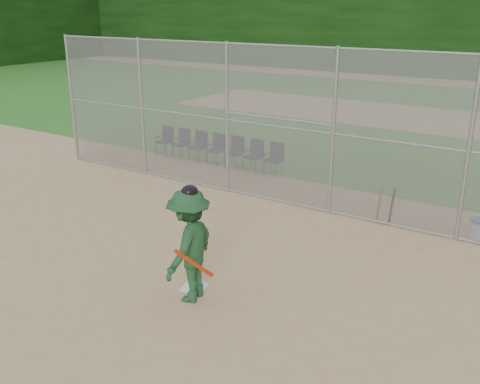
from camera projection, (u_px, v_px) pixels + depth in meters
The scene contains 15 objects.
ground at pixel (166, 287), 9.73m from camera, with size 100.00×100.00×0.00m, color tan.
grass_strip at pixel (425, 119), 24.04m from camera, with size 100.00×100.00×0.00m, color #28671F.
dirt_patch_far at pixel (425, 119), 24.04m from camera, with size 24.00×24.00×0.00m, color tan.
backstop_fence at pixel (295, 126), 13.02m from camera, with size 16.09×0.09×4.00m.
home_plate at pixel (195, 287), 9.72m from camera, with size 0.42×0.42×0.02m, color silver.
batter_at_plate at pixel (189, 245), 9.05m from camera, with size 1.06×1.40×2.10m.
water_cooler at pixel (478, 229), 11.62m from camera, with size 0.38×0.38×0.48m.
spare_bats at pixel (385, 205), 12.52m from camera, with size 0.36×0.31×0.84m.
chair_0 at pixel (164, 141), 18.19m from camera, with size 0.54×0.52×0.96m, color #100E36, non-canonical shape.
chair_1 at pixel (180, 144), 17.83m from camera, with size 0.54×0.52×0.96m, color #100E36, non-canonical shape.
chair_2 at pixel (197, 146), 17.47m from camera, with size 0.54×0.52×0.96m, color #100E36, non-canonical shape.
chair_3 at pixel (215, 149), 17.11m from camera, with size 0.54×0.52×0.96m, color #100E36, non-canonical shape.
chair_4 at pixel (234, 153), 16.75m from camera, with size 0.54×0.52×0.96m, color #100E36, non-canonical shape.
chair_5 at pixel (253, 156), 16.39m from camera, with size 0.54×0.52×0.96m, color #100E36, non-canonical shape.
chair_6 at pixel (273, 159), 16.03m from camera, with size 0.54×0.52×0.96m, color #100E36, non-canonical shape.
Camera 1 is at (5.77, -6.52, 4.86)m, focal length 40.00 mm.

